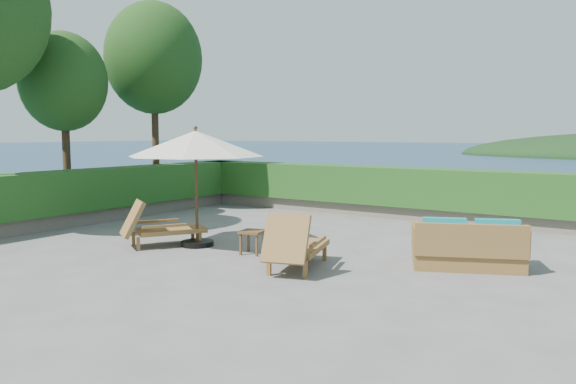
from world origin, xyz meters
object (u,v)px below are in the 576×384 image
Objects in this scene: lounge_left at (159,227)px; lounge_right at (296,245)px; side_table at (252,235)px; patio_umbrella at (196,145)px; wicker_loveseat at (468,248)px.

lounge_left is 0.94× the size of lounge_right.
side_table is (2.00, 0.46, -0.03)m from lounge_left.
lounge_right is at bearing -23.09° from side_table.
lounge_left is at bearing -167.03° from side_table.
patio_umbrella is at bearing 67.30° from lounge_left.
lounge_right is at bearing -167.64° from wicker_loveseat.
patio_umbrella reaches higher than lounge_left.
lounge_right is (3.34, -0.11, 0.02)m from lounge_left.
wicker_loveseat is at bearing 16.85° from side_table.
wicker_loveseat is (5.68, 1.58, -0.05)m from lounge_left.
wicker_loveseat is at bearing 19.12° from lounge_right.
lounge_right is 1.46m from side_table.
patio_umbrella is at bearing 151.81° from lounge_right.
patio_umbrella is at bearing 169.17° from wicker_loveseat.
lounge_right is (2.72, -0.55, -1.61)m from patio_umbrella.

